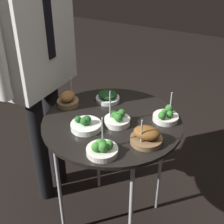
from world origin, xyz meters
name	(u,v)px	position (x,y,z in m)	size (l,w,h in m)	color
ground_plane	(112,218)	(0.00, 0.00, 0.00)	(8.00, 8.00, 0.00)	black
serving_cart	(112,129)	(0.00, 0.00, 0.68)	(0.71, 0.71, 0.73)	black
bowl_spinach_mid_right	(108,97)	(0.17, 0.11, 0.76)	(0.13, 0.13, 0.06)	silver
bowl_broccoli_front_center	(117,119)	(-0.01, -0.04, 0.76)	(0.13, 0.13, 0.17)	white
bowl_roast_front_left	(146,136)	(-0.09, -0.22, 0.77)	(0.15, 0.15, 0.14)	brown
bowl_broccoli_far_rim	(86,124)	(-0.12, 0.08, 0.76)	(0.15, 0.15, 0.07)	white
bowl_broccoli_front_right	(166,116)	(0.13, -0.24, 0.76)	(0.13, 0.13, 0.14)	silver
bowl_roast_back_left	(68,100)	(0.03, 0.28, 0.77)	(0.12, 0.12, 0.15)	brown
bowl_broccoli_mid_left	(102,148)	(-0.25, -0.08, 0.76)	(0.14, 0.14, 0.16)	silver
waiter_figure	(35,49)	(0.06, 0.49, 1.01)	(0.59, 0.22, 1.60)	black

